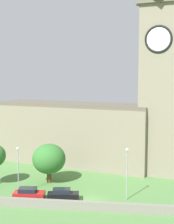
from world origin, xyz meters
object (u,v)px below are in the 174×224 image
Objects in this scene: streetlamp_central at (127,166)px; tree_churchyard at (49,159)px; car_red at (29,193)px; streetlamp_west_mid at (18,163)px; church at (99,117)px; car_black at (63,194)px.

tree_churchyard is (-13.49, 6.33, -0.98)m from streetlamp_central.
car_red is at bearing -173.45° from streetlamp_central.
tree_churchyard is at bearing 154.87° from streetlamp_central.
church is at bearing 58.82° from streetlamp_west_mid.
tree_churchyard is (-7.59, -11.94, -5.87)m from church.
streetlamp_central is 14.93m from tree_churchyard.
streetlamp_west_mid is (-2.21, 1.79, 4.11)m from car_red.
tree_churchyard is at bearing 61.30° from streetlamp_west_mid.
car_red is 8.76m from tree_churchyard.
car_red is 0.97× the size of car_black.
car_black reaches higher than car_red.
streetlamp_west_mid reaches higher than car_black.
car_black is at bearing -171.36° from streetlamp_central.
streetlamp_west_mid is 1.11× the size of tree_churchyard.
streetlamp_west_mid is (-11.00, -18.17, -5.09)m from church.
church is at bearing 79.71° from car_black.
streetlamp_central is at bearing 6.55° from car_red.
streetlamp_central is (5.90, -18.27, -4.89)m from church.
car_red is at bearing -98.51° from tree_churchyard.
church reaches higher than car_red.
car_black is 0.65× the size of streetlamp_west_mid.
streetlamp_central reaches higher than tree_churchyard.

